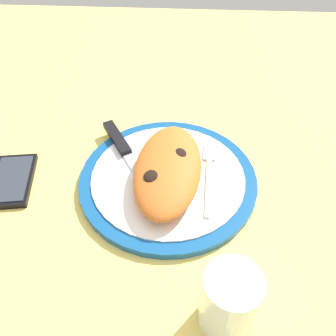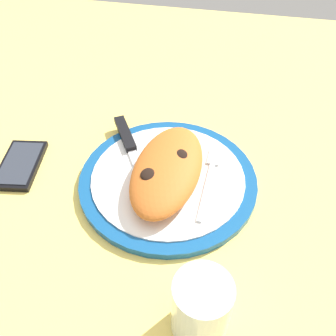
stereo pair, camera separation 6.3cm
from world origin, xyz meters
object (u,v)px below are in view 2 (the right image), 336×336
water_glass (200,310)px  fork (210,176)px  smartphone (20,165)px  calzone (167,169)px  knife (129,144)px  plate (168,179)px

water_glass → fork: bearing=3.9°
smartphone → water_glass: bearing=-121.4°
fork → water_glass: 25.13cm
calzone → fork: (1.89, -7.14, -2.10)cm
knife → fork: bearing=-107.3°
calzone → water_glass: size_ratio=2.26×
calzone → knife: (6.83, 8.70, -1.81)cm
calzone → fork: 7.68cm
calzone → smartphone: size_ratio=1.74×
plate → smartphone: plate is taller
water_glass → knife: bearing=30.4°
plate → smartphone: size_ratio=2.36×
smartphone → water_glass: (-22.08, -36.18, 3.77)cm
calzone → knife: 11.21cm
knife → smartphone: size_ratio=1.57×
knife → smartphone: bearing=112.8°
fork → calzone: bearing=104.8°
plate → calzone: bearing=176.9°
fork → smartphone: fork is taller
plate → knife: knife is taller
calzone → water_glass: 24.71cm
calzone → water_glass: water_glass is taller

